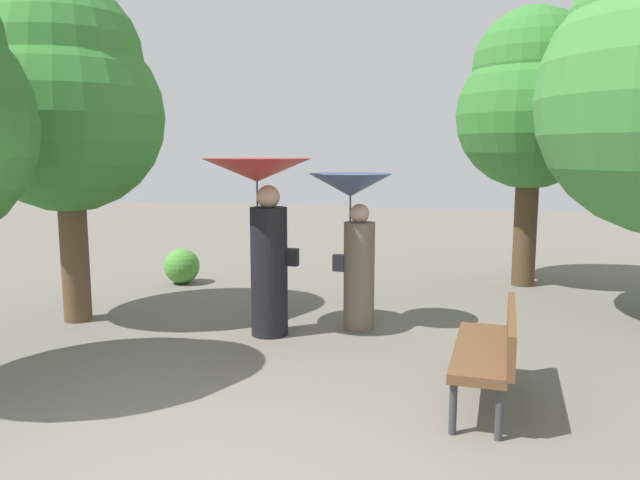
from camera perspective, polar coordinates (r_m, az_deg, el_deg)
person_left at (r=7.11m, az=-5.40°, el=2.69°), size 1.26×1.26×2.07m
person_right at (r=7.35m, az=3.18°, el=1.67°), size 1.00×1.00×1.89m
park_bench at (r=5.48m, az=15.62°, el=-9.52°), size 0.57×1.52×0.83m
tree_near_left at (r=8.29m, az=-22.57°, el=12.05°), size 2.36×2.36×4.21m
tree_near_right at (r=10.32m, az=19.05°, el=12.12°), size 2.30×2.30×4.35m
bush_path_left at (r=10.29m, az=-12.71°, el=-2.39°), size 0.58×0.58×0.58m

